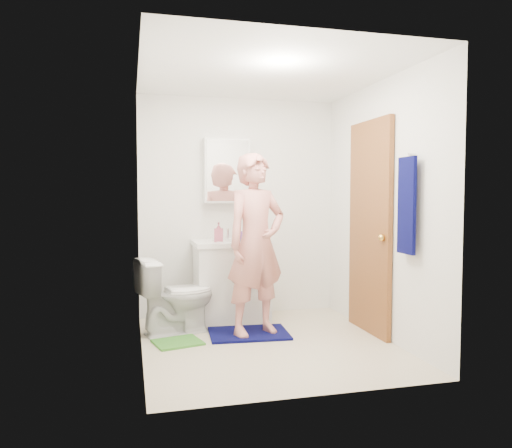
{
  "coord_description": "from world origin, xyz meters",
  "views": [
    {
      "loc": [
        -1.18,
        -4.25,
        1.34
      ],
      "look_at": [
        -0.04,
        0.25,
        1.07
      ],
      "focal_mm": 35.0,
      "sensor_mm": 36.0,
      "label": 1
    }
  ],
  "objects_px": {
    "toilet": "(176,295)",
    "man": "(256,244)",
    "vanity_cabinet": "(231,283)",
    "toothbrush_cup": "(241,236)",
    "towel": "(407,206)",
    "medicine_cabinet": "(227,171)",
    "soap_dispenser": "(219,232)"
  },
  "relations": [
    {
      "from": "vanity_cabinet",
      "to": "toothbrush_cup",
      "type": "bearing_deg",
      "value": 41.39
    },
    {
      "from": "towel",
      "to": "man",
      "type": "relative_size",
      "value": 0.47
    },
    {
      "from": "medicine_cabinet",
      "to": "towel",
      "type": "relative_size",
      "value": 0.87
    },
    {
      "from": "medicine_cabinet",
      "to": "vanity_cabinet",
      "type": "bearing_deg",
      "value": -90.0
    },
    {
      "from": "toothbrush_cup",
      "to": "medicine_cabinet",
      "type": "bearing_deg",
      "value": 144.53
    },
    {
      "from": "toilet",
      "to": "soap_dispenser",
      "type": "xyz_separation_m",
      "value": [
        0.47,
        0.3,
        0.58
      ]
    },
    {
      "from": "man",
      "to": "vanity_cabinet",
      "type": "bearing_deg",
      "value": 81.12
    },
    {
      "from": "toilet",
      "to": "toothbrush_cup",
      "type": "distance_m",
      "value": 1.04
    },
    {
      "from": "toilet",
      "to": "toothbrush_cup",
      "type": "height_order",
      "value": "toothbrush_cup"
    },
    {
      "from": "toilet",
      "to": "soap_dispenser",
      "type": "relative_size",
      "value": 3.63
    },
    {
      "from": "man",
      "to": "medicine_cabinet",
      "type": "bearing_deg",
      "value": 78.42
    },
    {
      "from": "vanity_cabinet",
      "to": "toilet",
      "type": "bearing_deg",
      "value": -149.19
    },
    {
      "from": "towel",
      "to": "man",
      "type": "xyz_separation_m",
      "value": [
        -1.06,
        0.86,
        -0.37
      ]
    },
    {
      "from": "soap_dispenser",
      "to": "toothbrush_cup",
      "type": "distance_m",
      "value": 0.34
    },
    {
      "from": "toilet",
      "to": "man",
      "type": "xyz_separation_m",
      "value": [
        0.73,
        -0.26,
        0.51
      ]
    },
    {
      "from": "vanity_cabinet",
      "to": "man",
      "type": "bearing_deg",
      "value": -79.61
    },
    {
      "from": "vanity_cabinet",
      "to": "soap_dispenser",
      "type": "xyz_separation_m",
      "value": [
        -0.14,
        -0.06,
        0.55
      ]
    },
    {
      "from": "toilet",
      "to": "toothbrush_cup",
      "type": "relative_size",
      "value": 6.67
    },
    {
      "from": "medicine_cabinet",
      "to": "toothbrush_cup",
      "type": "xyz_separation_m",
      "value": [
        0.14,
        -0.1,
        -0.71
      ]
    },
    {
      "from": "vanity_cabinet",
      "to": "towel",
      "type": "height_order",
      "value": "towel"
    },
    {
      "from": "toilet",
      "to": "man",
      "type": "bearing_deg",
      "value": -125.2
    },
    {
      "from": "vanity_cabinet",
      "to": "soap_dispenser",
      "type": "relative_size",
      "value": 3.95
    },
    {
      "from": "vanity_cabinet",
      "to": "toothbrush_cup",
      "type": "xyz_separation_m",
      "value": [
        0.14,
        0.12,
        0.49
      ]
    },
    {
      "from": "towel",
      "to": "toothbrush_cup",
      "type": "height_order",
      "value": "towel"
    },
    {
      "from": "soap_dispenser",
      "to": "toothbrush_cup",
      "type": "bearing_deg",
      "value": 33.54
    },
    {
      "from": "medicine_cabinet",
      "to": "toothbrush_cup",
      "type": "bearing_deg",
      "value": -35.47
    },
    {
      "from": "vanity_cabinet",
      "to": "toilet",
      "type": "xyz_separation_m",
      "value": [
        -0.61,
        -0.36,
        -0.03
      ]
    },
    {
      "from": "medicine_cabinet",
      "to": "towel",
      "type": "distance_m",
      "value": 2.11
    },
    {
      "from": "soap_dispenser",
      "to": "man",
      "type": "height_order",
      "value": "man"
    },
    {
      "from": "toilet",
      "to": "soap_dispenser",
      "type": "height_order",
      "value": "soap_dispenser"
    },
    {
      "from": "toilet",
      "to": "soap_dispenser",
      "type": "distance_m",
      "value": 0.81
    },
    {
      "from": "medicine_cabinet",
      "to": "soap_dispenser",
      "type": "distance_m",
      "value": 0.72
    }
  ]
}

